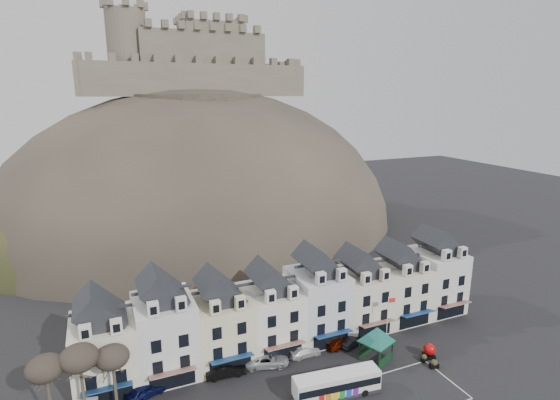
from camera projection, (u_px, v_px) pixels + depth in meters
The scene contains 18 objects.
townhouse_terrace at pixel (296, 304), 58.26m from camera, with size 54.40×9.35×11.80m.
castle_hill at pixel (208, 229), 107.23m from camera, with size 100.00×76.00×68.00m.
castle at pixel (191, 61), 103.67m from camera, with size 50.20×22.20×22.00m.
tree_left_far at pixel (45, 369), 41.85m from camera, with size 3.61×3.61×8.24m.
tree_left_mid at pixel (79, 358), 42.92m from camera, with size 3.78×3.78×8.64m.
tree_left_near at pixel (112, 358), 44.23m from camera, with size 3.43×3.43×7.84m.
bus at pixel (337, 383), 48.07m from camera, with size 9.99×3.31×2.77m.
bus_shelter at pixel (377, 335), 54.12m from camera, with size 6.61×6.61×4.51m.
red_buoy at pixel (429, 350), 55.23m from camera, with size 1.60×1.60×1.88m.
flagpole at pixel (388, 318), 57.02m from camera, with size 1.02×0.20×7.06m.
planter_west at pixel (424, 358), 54.52m from camera, with size 1.03×0.71×0.94m.
planter_east at pixel (434, 364), 53.17m from camera, with size 1.20×0.78×1.12m.
car_navy at pixel (145, 390), 48.09m from camera, with size 1.80×4.49×1.53m, color #0C103C.
car_black at pixel (226, 370), 51.58m from camera, with size 1.68×4.82×1.59m, color black.
car_silver at pixel (267, 360), 53.60m from camera, with size 2.52×5.38×1.52m, color #B9BDC2.
car_white at pixel (305, 351), 55.62m from camera, with size 1.73×4.26×1.24m, color white.
car_maroon at pixel (340, 342), 57.58m from camera, with size 1.70×4.22×1.44m, color #511104.
car_charcoal at pixel (353, 342), 57.79m from camera, with size 1.32×3.79×1.25m, color black.
Camera 1 is at (-22.76, -32.21, 32.59)m, focal length 28.00 mm.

